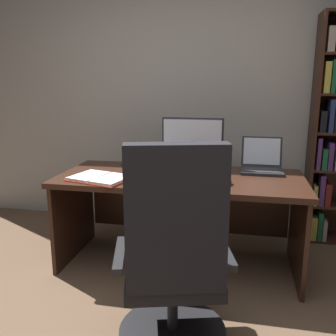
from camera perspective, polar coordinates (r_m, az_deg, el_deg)
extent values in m
cube|color=#B2ADA3|center=(3.60, 4.55, 12.59)|extent=(5.05, 0.12, 2.72)
cube|color=#381E14|center=(2.74, 1.83, -1.63)|extent=(1.81, 0.79, 0.04)
cube|color=#381E14|center=(3.11, -14.39, -7.14)|extent=(0.03, 0.73, 0.67)
cube|color=#381E14|center=(2.86, 19.53, -9.37)|extent=(0.03, 0.73, 0.67)
cube|color=#381E14|center=(3.19, 2.90, -5.58)|extent=(1.69, 0.03, 0.47)
cube|color=#381E14|center=(3.43, 21.54, 5.25)|extent=(0.02, 0.29, 1.95)
cube|color=gold|center=(3.62, 21.41, -8.32)|extent=(0.06, 0.21, 0.21)
cube|color=#195633|center=(3.62, 22.28, -7.96)|extent=(0.04, 0.22, 0.25)
cube|color=gray|center=(3.64, 22.88, -8.52)|extent=(0.03, 0.22, 0.18)
cube|color=gold|center=(3.50, 21.71, -3.80)|extent=(0.03, 0.17, 0.17)
cube|color=#512D66|center=(3.52, 22.55, -2.94)|extent=(0.04, 0.22, 0.27)
cube|color=maroon|center=(3.54, 23.31, -3.55)|extent=(0.05, 0.22, 0.20)
cube|color=#512D66|center=(3.44, 22.17, 2.23)|extent=(0.03, 0.21, 0.27)
cube|color=#195633|center=(3.45, 22.90, 1.44)|extent=(0.04, 0.20, 0.18)
cube|color=#512D66|center=(3.47, 23.64, 1.88)|extent=(0.04, 0.23, 0.23)
cube|color=gray|center=(3.47, 24.56, 1.39)|extent=(0.03, 0.19, 0.19)
cube|color=black|center=(3.38, 22.78, 6.73)|extent=(0.05, 0.16, 0.18)
cube|color=navy|center=(3.41, 23.80, 7.49)|extent=(0.04, 0.20, 0.27)
cube|color=black|center=(3.43, 24.37, 7.12)|extent=(0.03, 0.23, 0.23)
cube|color=gold|center=(3.39, 23.22, 12.79)|extent=(0.05, 0.22, 0.25)
cube|color=#195633|center=(3.39, 24.09, 12.83)|extent=(0.03, 0.20, 0.26)
cube|color=gray|center=(3.41, 23.74, 17.72)|extent=(0.05, 0.22, 0.19)
cylinder|color=#232326|center=(2.26, 0.70, -24.16)|extent=(0.60, 0.60, 0.05)
cylinder|color=#232326|center=(2.16, 0.71, -20.47)|extent=(0.06, 0.06, 0.30)
cube|color=black|center=(2.06, 0.73, -16.18)|extent=(0.61, 0.59, 0.07)
cube|color=black|center=(1.71, 1.27, -8.00)|extent=(0.48, 0.22, 0.71)
cube|color=#232326|center=(2.00, -7.50, -13.17)|extent=(0.15, 0.38, 0.04)
cube|color=#232326|center=(2.04, 8.80, -12.69)|extent=(0.15, 0.38, 0.04)
cube|color=#232326|center=(2.98, 3.73, 0.15)|extent=(0.22, 0.16, 0.02)
cylinder|color=#232326|center=(2.97, 3.75, 1.19)|extent=(0.04, 0.04, 0.09)
cube|color=#232326|center=(2.95, 3.83, 4.93)|extent=(0.49, 0.02, 0.30)
cube|color=silver|center=(2.93, 3.78, 4.88)|extent=(0.46, 0.00, 0.27)
cube|color=#232326|center=(2.93, 14.35, -0.48)|extent=(0.32, 0.25, 0.02)
cube|color=#2D2D30|center=(2.90, 14.38, -0.33)|extent=(0.27, 0.14, 0.00)
cube|color=#232326|center=(3.06, 14.34, 2.53)|extent=(0.32, 0.08, 0.23)
cube|color=silver|center=(3.06, 14.35, 2.54)|extent=(0.29, 0.06, 0.21)
cube|color=#232326|center=(2.57, 2.44, -1.93)|extent=(0.42, 0.15, 0.02)
ellipsoid|color=#232326|center=(2.54, 9.15, -2.08)|extent=(0.06, 0.10, 0.04)
cube|color=#232326|center=(3.06, -4.77, 0.37)|extent=(0.14, 0.12, 0.01)
cube|color=#232326|center=(3.01, -5.01, 0.41)|extent=(0.25, 0.01, 0.01)
cube|color=green|center=(3.13, -4.30, 2.09)|extent=(0.28, 0.20, 0.11)
cube|color=silver|center=(3.13, -4.33, 2.23)|extent=(0.26, 0.18, 0.10)
cube|color=#DB422D|center=(2.74, -12.21, -1.43)|extent=(0.28, 0.35, 0.01)
cube|color=#DB422D|center=(2.62, -8.72, -1.95)|extent=(0.28, 0.35, 0.01)
cube|color=silver|center=(2.74, -12.22, -1.18)|extent=(0.26, 0.33, 0.02)
cube|color=silver|center=(2.62, -8.72, -1.70)|extent=(0.26, 0.33, 0.02)
cylinder|color=#B7B7BC|center=(2.68, -10.51, -1.52)|extent=(0.09, 0.27, 0.02)
cube|color=silver|center=(2.85, -2.88, -0.57)|extent=(0.16, 0.22, 0.01)
cylinder|color=navy|center=(2.84, -2.49, -0.41)|extent=(0.14, 0.05, 0.01)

